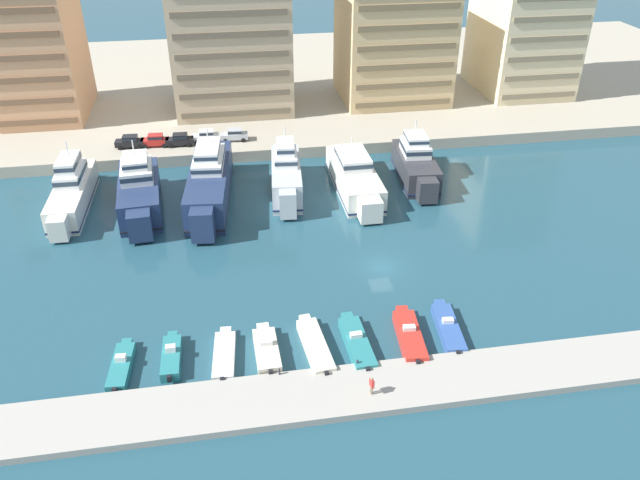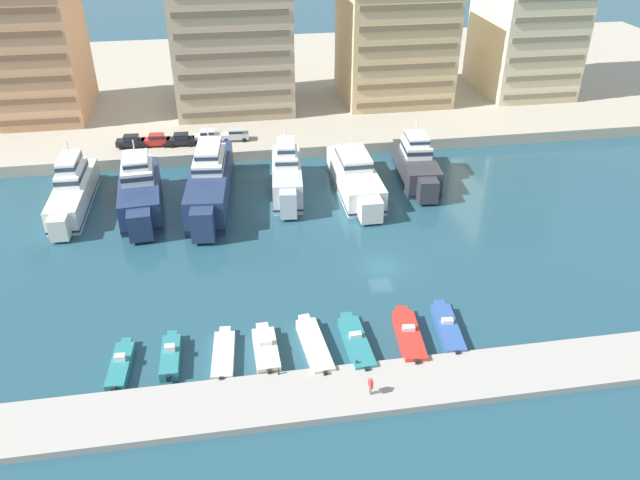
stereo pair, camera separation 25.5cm
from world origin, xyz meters
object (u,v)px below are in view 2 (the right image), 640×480
motorboat_white_mid_left (224,355)px  motorboat_teal_center_right (356,343)px  motorboat_teal_left (171,356)px  car_white_center_left (207,135)px  car_red_left (156,140)px  yacht_navy_mid_left (210,182)px  motorboat_teal_far_left (121,365)px  motorboat_red_mid_right (409,336)px  car_silver_center (235,134)px  motorboat_cream_center (314,346)px  motorboat_blue_right (448,328)px  yacht_ivory_center (355,177)px  yacht_silver_center_left (287,175)px  car_black_mid_left (181,139)px  yacht_navy_left (140,191)px  pedestrian_near_edge (371,384)px  motorboat_cream_center_left (266,350)px  yacht_ivory_far_left (73,190)px  car_black_far_left (131,141)px  yacht_charcoal_center_right (417,164)px

motorboat_white_mid_left → motorboat_teal_center_right: (11.96, -0.45, 0.11)m
motorboat_teal_left → car_white_center_left: (3.69, 46.33, 2.16)m
car_red_left → yacht_navy_mid_left: bearing=-63.7°
motorboat_teal_far_left → motorboat_red_mid_right: motorboat_red_mid_right is taller
motorboat_teal_left → car_silver_center: car_silver_center is taller
motorboat_cream_center → motorboat_blue_right: 12.75m
yacht_navy_mid_left → car_red_left: (-7.70, 15.57, 0.01)m
motorboat_teal_center_right → motorboat_red_mid_right: size_ratio=1.01×
yacht_ivory_center → car_silver_center: yacht_ivory_center is taller
yacht_silver_center_left → motorboat_blue_right: (11.50, -31.27, -2.04)m
motorboat_blue_right → car_black_mid_left: size_ratio=1.90×
motorboat_cream_center → motorboat_teal_far_left: bearing=179.0°
yacht_navy_left → motorboat_teal_left: yacht_navy_left is taller
car_red_left → car_black_mid_left: (3.61, -0.35, 0.00)m
yacht_navy_left → pedestrian_near_edge: size_ratio=9.98×
motorboat_teal_left → motorboat_cream_center_left: size_ratio=0.92×
motorboat_teal_far_left → motorboat_teal_left: (4.27, 0.36, 0.09)m
yacht_silver_center_left → motorboat_teal_center_right: (2.57, -31.94, -2.02)m
motorboat_teal_center_right → motorboat_cream_center: bearing=177.4°
yacht_ivory_far_left → yacht_navy_left: yacht_navy_left is taller
motorboat_cream_center → car_black_mid_left: car_black_mid_left is taller
motorboat_teal_left → car_silver_center: bearing=80.2°
motorboat_white_mid_left → car_black_far_left: bearing=104.5°
pedestrian_near_edge → yacht_charcoal_center_right: bearing=68.3°
yacht_silver_center_left → car_silver_center: (-6.06, 15.06, 0.18)m
motorboat_teal_left → car_black_far_left: 46.65m
motorboat_teal_far_left → pedestrian_near_edge: pedestrian_near_edge is taller
car_silver_center → yacht_charcoal_center_right: bearing=-30.4°
yacht_navy_left → yacht_ivory_center: size_ratio=0.93×
motorboat_cream_center → car_black_far_left: size_ratio=2.00×
car_black_far_left → pedestrian_near_edge: bearing=-66.1°
car_silver_center → motorboat_teal_left: bearing=-99.8°
yacht_ivory_center → car_red_left: bearing=149.5°
motorboat_teal_far_left → motorboat_teal_center_right: 20.85m
yacht_ivory_center → motorboat_white_mid_left: (-18.44, -30.49, -1.58)m
yacht_silver_center_left → motorboat_cream_center_left: yacht_silver_center_left is taller
motorboat_teal_center_right → car_white_center_left: (-12.89, 47.17, 2.20)m
yacht_ivory_far_left → yacht_navy_left: 8.83m
yacht_navy_mid_left → motorboat_white_mid_left: size_ratio=3.14×
motorboat_teal_center_right → pedestrian_near_edge: 6.69m
motorboat_cream_center_left → motorboat_teal_left: bearing=176.3°
car_black_mid_left → car_silver_center: bearing=4.5°
yacht_silver_center_left → car_black_far_left: size_ratio=3.87×
motorboat_red_mid_right → yacht_ivory_center: bearing=87.2°
yacht_navy_mid_left → yacht_silver_center_left: 10.06m
yacht_ivory_center → yacht_ivory_far_left: bearing=177.7°
motorboat_teal_left → car_silver_center: size_ratio=1.46×
yacht_charcoal_center_right → motorboat_red_mid_right: size_ratio=1.93×
motorboat_teal_far_left → car_black_mid_left: (4.14, 45.89, 2.25)m
yacht_silver_center_left → yacht_ivory_center: 9.12m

